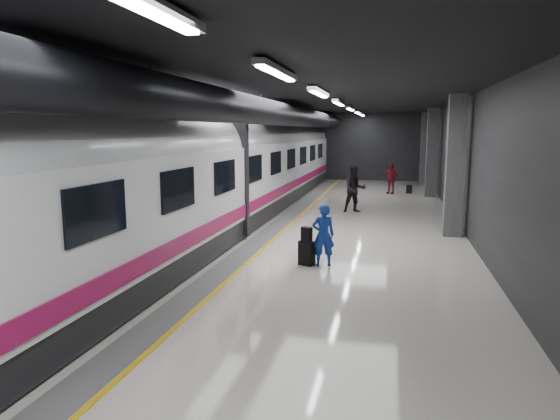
# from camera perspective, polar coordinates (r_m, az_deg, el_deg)

# --- Properties ---
(ground) EXTENTS (40.00, 40.00, 0.00)m
(ground) POSITION_cam_1_polar(r_m,az_deg,el_deg) (15.33, 2.60, -3.65)
(ground) COLOR beige
(ground) RESTS_ON ground
(platform_hall) EXTENTS (10.02, 40.02, 4.51)m
(platform_hall) POSITION_cam_1_polar(r_m,az_deg,el_deg) (15.95, 2.29, 9.65)
(platform_hall) COLOR black
(platform_hall) RESTS_ON ground
(train) EXTENTS (3.05, 38.00, 4.05)m
(train) POSITION_cam_1_polar(r_m,az_deg,el_deg) (15.91, -8.96, 4.25)
(train) COLOR black
(train) RESTS_ON ground
(traveler_main) EXTENTS (0.66, 0.53, 1.57)m
(traveler_main) POSITION_cam_1_polar(r_m,az_deg,el_deg) (12.55, 4.97, -2.87)
(traveler_main) COLOR #1936BD
(traveler_main) RESTS_ON ground
(suitcase_main) EXTENTS (0.45, 0.37, 0.62)m
(suitcase_main) POSITION_cam_1_polar(r_m,az_deg,el_deg) (12.67, 3.08, -4.94)
(suitcase_main) COLOR black
(suitcase_main) RESTS_ON ground
(shoulder_bag) EXTENTS (0.31, 0.26, 0.36)m
(shoulder_bag) POSITION_cam_1_polar(r_m,az_deg,el_deg) (12.53, 3.06, -2.78)
(shoulder_bag) COLOR black
(shoulder_bag) RESTS_ON suitcase_main
(traveler_far_a) EXTENTS (1.14, 1.01, 1.94)m
(traveler_far_a) POSITION_cam_1_polar(r_m,az_deg,el_deg) (20.93, 8.53, 2.36)
(traveler_far_a) COLOR black
(traveler_far_a) RESTS_ON ground
(traveler_far_b) EXTENTS (1.04, 0.72, 1.65)m
(traveler_far_b) POSITION_cam_1_polar(r_m,az_deg,el_deg) (27.57, 12.55, 3.53)
(traveler_far_b) COLOR maroon
(traveler_far_b) RESTS_ON ground
(suitcase_far) EXTENTS (0.33, 0.23, 0.45)m
(suitcase_far) POSITION_cam_1_polar(r_m,az_deg,el_deg) (28.02, 14.55, 2.32)
(suitcase_far) COLOR black
(suitcase_far) RESTS_ON ground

